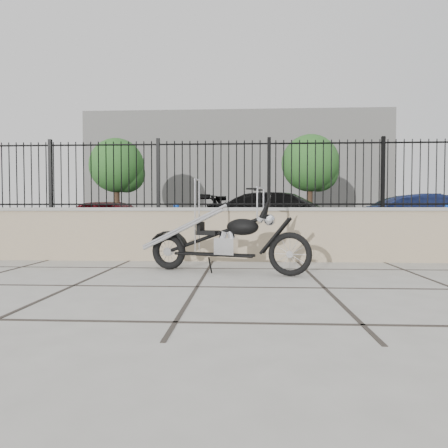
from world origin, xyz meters
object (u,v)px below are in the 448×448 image
car_black (286,216)px  car_blue (433,218)px  chopper_motorcycle (223,225)px  car_red (115,219)px

car_black → car_blue: (4.34, -0.20, -0.04)m
car_blue → car_black: bearing=88.5°
car_black → chopper_motorcycle: bearing=-179.5°
car_blue → car_red: bearing=92.7°
chopper_motorcycle → car_blue: 8.77m
chopper_motorcycle → car_black: size_ratio=0.46×
car_red → car_blue: bearing=-74.0°
car_blue → chopper_motorcycle: bearing=138.5°
car_black → car_blue: car_black is taller
chopper_motorcycle → car_black: 6.85m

